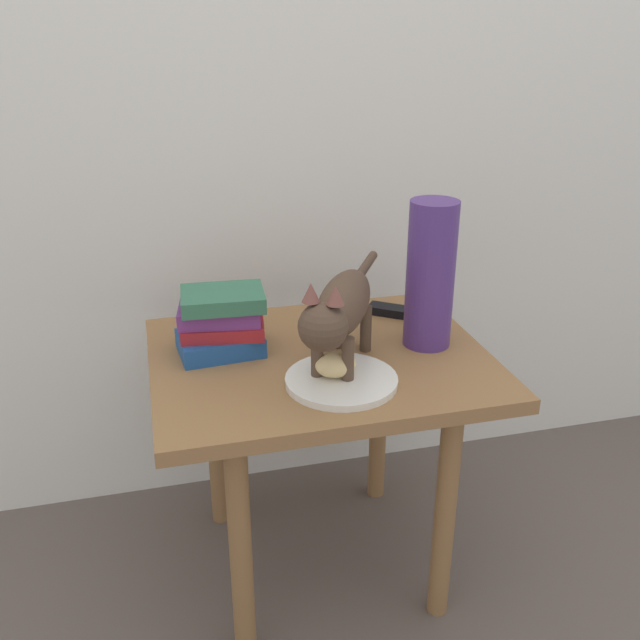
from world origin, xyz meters
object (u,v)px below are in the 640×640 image
book_stack (221,321)px  tv_remote (400,312)px  side_table (320,391)px  green_vase (430,274)px  plate (341,380)px  bread_roll (336,364)px  cat (340,309)px

book_stack → tv_remote: (0.43, 0.08, -0.06)m
side_table → book_stack: bearing=159.6°
green_vase → side_table: bearing=-179.2°
side_table → plate: bearing=-85.9°
bread_roll → cat: size_ratio=0.19×
book_stack → plate: bearing=-44.8°
bread_roll → plate: bearing=-38.5°
green_vase → tv_remote: bearing=90.9°
green_vase → plate: bearing=-149.7°
bread_roll → cat: bearing=65.8°
side_table → bread_roll: size_ratio=8.70×
cat → green_vase: size_ratio=1.36×
book_stack → bread_roll: bearing=-45.1°
cat → book_stack: bearing=145.2°
cat → tv_remote: size_ratio=2.84×
side_table → green_vase: (0.24, 0.00, 0.24)m
plate → green_vase: bearing=30.3°
side_table → plate: (0.01, -0.13, 0.09)m
side_table → tv_remote: 0.30m
bread_roll → tv_remote: size_ratio=0.53×
side_table → plate: 0.16m
side_table → green_vase: size_ratio=2.23×
cat → book_stack: size_ratio=2.24×
book_stack → tv_remote: 0.44m
bread_roll → book_stack: 0.27m
bread_roll → book_stack: size_ratio=0.42×
cat → green_vase: green_vase is taller
plate → book_stack: size_ratio=1.14×
side_table → book_stack: size_ratio=3.65×
book_stack → green_vase: 0.44m
bread_roll → book_stack: bearing=134.9°
plate → green_vase: green_vase is taller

